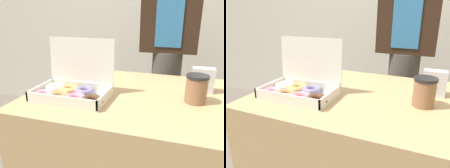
# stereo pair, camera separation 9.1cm
# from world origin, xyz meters

# --- Properties ---
(table) EXTENTS (1.18, 0.70, 0.76)m
(table) POSITION_xyz_m (0.00, 0.00, 0.38)
(table) COLOR tan
(table) RESTS_ON ground_plane
(donut_box) EXTENTS (0.33, 0.22, 0.24)m
(donut_box) POSITION_xyz_m (-0.38, -0.13, 0.79)
(donut_box) COLOR silver
(donut_box) RESTS_ON table
(coffee_cup) EXTENTS (0.09, 0.09, 0.12)m
(coffee_cup) POSITION_xyz_m (0.13, -0.03, 0.82)
(coffee_cup) COLOR #8C6042
(coffee_cup) RESTS_ON table
(napkin_holder) EXTENTS (0.10, 0.06, 0.11)m
(napkin_holder) POSITION_xyz_m (0.17, 0.12, 0.81)
(napkin_holder) COLOR silver
(napkin_holder) RESTS_ON table
(person_customer) EXTENTS (0.37, 0.21, 1.59)m
(person_customer) POSITION_xyz_m (-0.03, 0.64, 0.87)
(person_customer) COLOR #4C4742
(person_customer) RESTS_ON ground_plane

